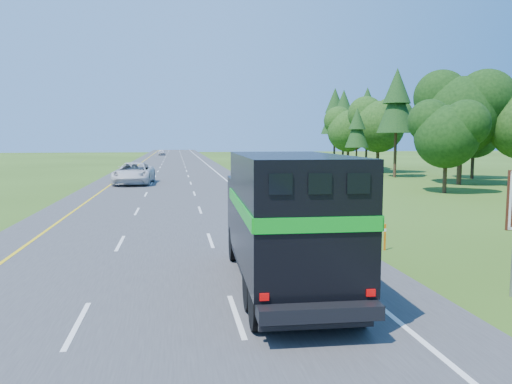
# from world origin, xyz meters

# --- Properties ---
(ground) EXTENTS (300.00, 300.00, 0.00)m
(ground) POSITION_xyz_m (0.00, 0.00, 0.00)
(ground) COLOR #2D4512
(ground) RESTS_ON ground
(road) EXTENTS (15.00, 260.00, 0.04)m
(road) POSITION_xyz_m (0.00, 50.00, 0.02)
(road) COLOR #38383A
(road) RESTS_ON ground
(lane_markings) EXTENTS (11.15, 260.00, 0.01)m
(lane_markings) POSITION_xyz_m (0.00, 50.00, 0.04)
(lane_markings) COLOR yellow
(lane_markings) RESTS_ON road
(tree_wall_right) EXTENTS (16.00, 100.00, 12.00)m
(tree_wall_right) POSITION_xyz_m (26.00, 30.00, 6.00)
(tree_wall_right) COLOR black
(tree_wall_right) RESTS_ON ground
(horse_truck) EXTENTS (2.98, 8.70, 3.81)m
(horse_truck) POSITION_xyz_m (3.45, 3.94, 2.08)
(horse_truck) COLOR black
(horse_truck) RESTS_ON road
(white_suv) EXTENTS (3.72, 7.37, 2.00)m
(white_suv) POSITION_xyz_m (-3.41, 38.07, 1.04)
(white_suv) COLOR silver
(white_suv) RESTS_ON road
(far_car) EXTENTS (1.99, 4.41, 1.47)m
(far_car) POSITION_xyz_m (-3.02, 118.70, 0.77)
(far_car) COLOR silver
(far_car) RESTS_ON road
(delineator) EXTENTS (0.08, 0.05, 1.02)m
(delineator) POSITION_xyz_m (8.33, 8.26, 0.55)
(delineator) COLOR #DB630B
(delineator) RESTS_ON ground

